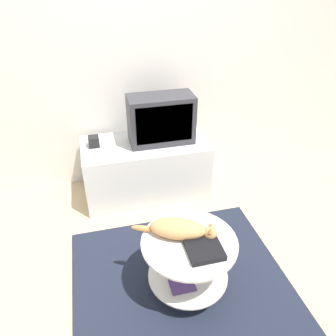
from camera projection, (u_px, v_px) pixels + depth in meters
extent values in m
plane|color=tan|center=(182.00, 286.00, 2.41)|extent=(12.00, 12.00, 0.00)
cube|color=silver|center=(137.00, 53.00, 2.99)|extent=(8.00, 0.05, 2.60)
cube|color=#1E2333|center=(182.00, 285.00, 2.40)|extent=(1.56, 1.42, 0.02)
cube|color=silver|center=(146.00, 168.00, 3.23)|extent=(1.18, 0.58, 0.56)
cube|color=silver|center=(152.00, 179.00, 2.96)|extent=(0.53, 0.01, 0.16)
cube|color=#333338|center=(161.00, 119.00, 2.98)|extent=(0.59, 0.28, 0.45)
cube|color=black|center=(165.00, 125.00, 2.87)|extent=(0.51, 0.01, 0.35)
cube|color=black|center=(94.00, 142.00, 2.99)|extent=(0.10, 0.10, 0.10)
cylinder|color=#B2B2B7|center=(187.00, 286.00, 2.37)|extent=(0.27, 0.27, 0.01)
cylinder|color=#B7B7BC|center=(188.00, 266.00, 2.25)|extent=(0.04, 0.04, 0.45)
cylinder|color=silver|center=(188.00, 274.00, 2.30)|extent=(0.56, 0.56, 0.01)
cylinder|color=silver|center=(189.00, 242.00, 2.13)|extent=(0.63, 0.63, 0.02)
cube|color=tan|center=(194.00, 263.00, 2.35)|extent=(0.23, 0.16, 0.02)
cube|color=#51387A|center=(182.00, 285.00, 2.21)|extent=(0.17, 0.14, 0.01)
cube|color=black|center=(204.00, 249.00, 2.03)|extent=(0.22, 0.21, 0.04)
ellipsoid|color=tan|center=(178.00, 228.00, 2.14)|extent=(0.41, 0.30, 0.12)
sphere|color=tan|center=(210.00, 233.00, 2.12)|extent=(0.09, 0.09, 0.09)
cone|color=#D18447|center=(211.00, 225.00, 2.11)|extent=(0.04, 0.04, 0.04)
cone|color=#D18447|center=(211.00, 230.00, 2.07)|extent=(0.04, 0.04, 0.04)
ellipsoid|color=#D18447|center=(143.00, 228.00, 2.18)|extent=(0.16, 0.10, 0.04)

